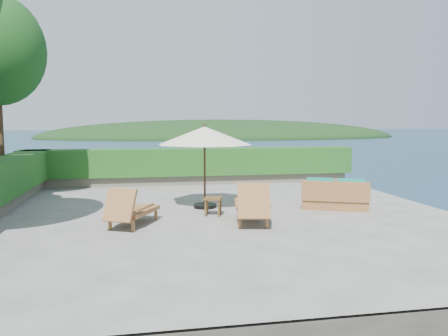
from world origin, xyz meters
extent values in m
plane|color=gray|center=(0.00, 0.00, 0.00)|extent=(12.00, 12.00, 0.00)
cube|color=#5B5248|center=(0.00, 0.00, -1.55)|extent=(12.00, 12.00, 3.00)
plane|color=#142E40|center=(0.00, 0.00, -3.00)|extent=(600.00, 600.00, 0.00)
ellipsoid|color=black|center=(25.00, 140.00, -3.00)|extent=(126.00, 57.60, 12.60)
cube|color=#6A6155|center=(0.00, 5.60, 0.18)|extent=(12.00, 0.60, 0.36)
cube|color=#154C18|center=(0.00, 5.60, 0.85)|extent=(12.40, 0.90, 1.00)
cylinder|color=black|center=(-0.20, 0.96, 0.05)|extent=(0.80, 0.80, 0.10)
cylinder|color=#382014|center=(-0.20, 0.96, 1.11)|extent=(0.07, 0.07, 2.22)
cone|color=beige|center=(-0.20, 0.96, 1.97)|extent=(3.30, 3.30, 0.49)
sphere|color=#382014|center=(-0.20, 0.96, 2.27)|extent=(0.10, 0.10, 0.08)
cube|color=#9C6C38|center=(-2.57, -1.16, 0.13)|extent=(0.08, 0.08, 0.26)
cube|color=#9C6C38|center=(-2.07, -1.40, 0.13)|extent=(0.08, 0.08, 0.26)
cube|color=#9C6C38|center=(-2.06, -0.09, 0.13)|extent=(0.08, 0.08, 0.26)
cube|color=#9C6C38|center=(-1.56, -0.33, 0.13)|extent=(0.08, 0.08, 0.26)
cube|color=#9C6C38|center=(-2.03, -0.66, 0.30)|extent=(1.14, 1.44, 0.09)
cube|color=#9C6C38|center=(-2.34, -1.32, 0.57)|extent=(0.77, 0.66, 0.69)
cube|color=#9C6C38|center=(-2.41, -0.69, 0.44)|extent=(0.41, 0.78, 0.05)
cube|color=#9C6C38|center=(-1.81, -0.98, 0.44)|extent=(0.41, 0.78, 0.05)
cube|color=#9C6C38|center=(0.22, -1.52, 0.14)|extent=(0.08, 0.08, 0.28)
cube|color=#9C6C38|center=(0.82, -1.64, 0.14)|extent=(0.08, 0.08, 0.28)
cube|color=#9C6C38|center=(0.47, -0.25, 0.14)|extent=(0.08, 0.08, 0.28)
cube|color=#9C6C38|center=(1.06, -0.37, 0.14)|extent=(0.08, 0.08, 0.28)
cube|color=#9C6C38|center=(0.66, -0.84, 0.32)|extent=(0.96, 1.51, 0.10)
cube|color=#9C6C38|center=(0.51, -1.63, 0.63)|extent=(0.79, 0.58, 0.75)
cube|color=#9C6C38|center=(0.26, -0.98, 0.49)|extent=(0.24, 0.91, 0.05)
cube|color=#9C6C38|center=(0.98, -1.12, 0.49)|extent=(0.24, 0.91, 0.05)
cube|color=brown|center=(-0.35, -0.17, 0.20)|extent=(0.05, 0.05, 0.41)
cube|color=brown|center=(-0.03, -0.27, 0.20)|extent=(0.05, 0.05, 0.41)
cube|color=brown|center=(-0.25, 0.15, 0.20)|extent=(0.05, 0.05, 0.41)
cube|color=brown|center=(0.07, 0.05, 0.20)|extent=(0.05, 0.05, 0.41)
cube|color=brown|center=(-0.14, -0.06, 0.43)|extent=(0.53, 0.53, 0.05)
cube|color=#9C6C38|center=(3.25, 0.24, 0.19)|extent=(1.91, 1.45, 0.38)
cube|color=#9C6C38|center=(3.10, -0.13, 0.52)|extent=(1.63, 0.79, 0.52)
cube|color=#9C6C38|center=(2.50, 0.56, 0.48)|extent=(0.44, 0.84, 0.43)
cube|color=#9C6C38|center=(4.01, -0.07, 0.48)|extent=(0.44, 0.84, 0.43)
cube|color=#128779|center=(2.90, 0.44, 0.47)|extent=(0.95, 0.92, 0.17)
cube|color=#128779|center=(3.64, 0.13, 0.47)|extent=(0.95, 0.92, 0.17)
cube|color=#128779|center=(2.77, 0.12, 0.69)|extent=(0.67, 0.38, 0.34)
cube|color=#128779|center=(3.50, -0.19, 0.69)|extent=(0.67, 0.38, 0.34)
camera|label=1|loc=(-1.81, -10.71, 2.33)|focal=35.00mm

